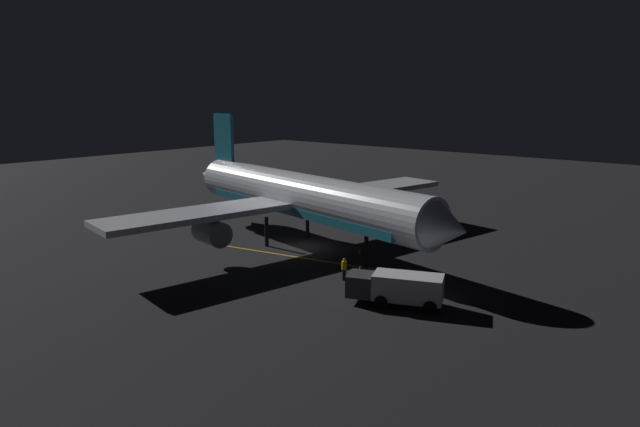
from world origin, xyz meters
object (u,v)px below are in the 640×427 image
catering_truck (388,218)px  traffic_cone_near_right (360,268)px  airliner (299,197)px  ground_crew_worker (344,269)px  traffic_cone_near_left (359,251)px  baggage_truck (398,288)px

catering_truck → traffic_cone_near_right: size_ratio=10.59×
airliner → traffic_cone_near_right: bearing=74.1°
airliner → ground_crew_worker: 11.25m
airliner → traffic_cone_near_left: bearing=104.4°
catering_truck → baggage_truck: bearing=35.5°
airliner → baggage_truck: size_ratio=5.59×
ground_crew_worker → traffic_cone_near_right: size_ratio=3.16×
airliner → ground_crew_worker: (5.10, 9.29, -3.80)m
catering_truck → traffic_cone_near_right: 15.21m
baggage_truck → traffic_cone_near_right: bearing=-124.2°
airliner → catering_truck: (-11.14, 2.43, -3.47)m
catering_truck → traffic_cone_near_left: 10.28m
catering_truck → traffic_cone_near_right: catering_truck is taller
airliner → traffic_cone_near_left: 7.50m
catering_truck → ground_crew_worker: size_ratio=3.35×
catering_truck → ground_crew_worker: catering_truck is taller
airliner → catering_truck: bearing=167.7°
baggage_truck → traffic_cone_near_left: baggage_truck is taller
ground_crew_worker → catering_truck: bearing=-157.1°
catering_truck → ground_crew_worker: 17.63m
baggage_truck → catering_truck: catering_truck is taller
ground_crew_worker → baggage_truck: bearing=73.9°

